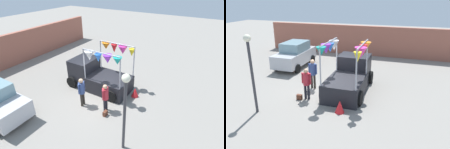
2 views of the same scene
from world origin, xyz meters
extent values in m
plane|color=gray|center=(0.00, 0.00, 0.00)|extent=(60.00, 60.00, 0.00)
cube|color=black|center=(1.04, -0.32, 0.50)|extent=(1.90, 2.60, 1.00)
cube|color=black|center=(1.04, 1.68, 0.90)|extent=(1.80, 1.40, 1.80)
cube|color=#8CB2C6|center=(1.04, 1.68, 1.35)|extent=(1.76, 1.37, 0.60)
cylinder|color=black|center=(0.09, 2.03, 0.38)|extent=(0.22, 0.76, 0.76)
cylinder|color=black|center=(1.99, 2.03, 0.38)|extent=(0.22, 0.76, 0.76)
cylinder|color=black|center=(0.09, -1.02, 0.38)|extent=(0.22, 0.76, 0.76)
cylinder|color=black|center=(1.99, -1.02, 0.38)|extent=(0.22, 0.76, 0.76)
cylinder|color=#A5A5AD|center=(0.17, 0.90, 1.96)|extent=(0.07, 0.07, 1.92)
cylinder|color=#A5A5AD|center=(1.91, 0.90, 1.96)|extent=(0.07, 0.07, 1.92)
cylinder|color=#A5A5AD|center=(0.17, -1.54, 1.96)|extent=(0.07, 0.07, 1.92)
cylinder|color=#A5A5AD|center=(1.91, -1.54, 1.96)|extent=(0.07, 0.07, 1.92)
cylinder|color=#A5A5AD|center=(0.17, -0.32, 2.92)|extent=(0.07, 2.44, 0.07)
cylinder|color=#A5A5AD|center=(1.91, -0.32, 2.92)|extent=(0.07, 2.44, 0.07)
cone|color=teal|center=(0.17, -1.37, 2.69)|extent=(0.62, 0.62, 0.41)
cone|color=yellow|center=(1.91, -1.37, 2.56)|extent=(0.40, 0.40, 0.47)
cone|color=purple|center=(0.17, -0.76, 2.66)|extent=(0.70, 0.70, 0.48)
cone|color=#D83399|center=(1.91, -0.76, 2.60)|extent=(0.77, 0.77, 0.52)
cone|color=blue|center=(0.17, -0.15, 2.59)|extent=(0.53, 0.53, 0.47)
cone|color=red|center=(1.91, -0.15, 2.59)|extent=(0.42, 0.42, 0.55)
cone|color=white|center=(0.17, 0.46, 2.58)|extent=(0.66, 0.66, 0.54)
cone|color=orange|center=(1.91, 0.46, 2.65)|extent=(0.66, 0.66, 0.44)
cube|color=#B7B7BC|center=(-4.01, 3.51, 0.77)|extent=(1.70, 4.00, 0.90)
cube|color=#72939E|center=(-4.01, 3.66, 1.55)|extent=(1.50, 2.10, 0.66)
cylinder|color=black|center=(-4.86, 4.76, 0.32)|extent=(0.18, 0.64, 0.64)
cylinder|color=black|center=(-3.16, 4.76, 0.32)|extent=(0.18, 0.64, 0.64)
cylinder|color=black|center=(-4.86, 2.26, 0.32)|extent=(0.18, 0.64, 0.64)
cylinder|color=black|center=(-3.16, 2.26, 0.32)|extent=(0.18, 0.64, 0.64)
cylinder|color=black|center=(-0.85, -1.19, 0.40)|extent=(0.13, 0.13, 0.80)
cylinder|color=black|center=(-0.67, -1.19, 0.40)|extent=(0.13, 0.13, 0.80)
cylinder|color=#B22633|center=(-0.76, -1.19, 1.12)|extent=(0.34, 0.34, 0.63)
sphere|color=tan|center=(-0.76, -1.19, 1.55)|extent=(0.24, 0.24, 0.24)
cylinder|color=#B22633|center=(-0.98, -1.19, 1.15)|extent=(0.09, 0.09, 0.57)
cylinder|color=#B22633|center=(-0.54, -1.19, 1.15)|extent=(0.09, 0.09, 0.57)
cylinder|color=#2D2823|center=(-1.12, 0.19, 0.42)|extent=(0.13, 0.13, 0.83)
cylinder|color=#2D2823|center=(-0.94, 0.19, 0.42)|extent=(0.13, 0.13, 0.83)
cylinder|color=#33477F|center=(-1.03, 0.19, 1.16)|extent=(0.34, 0.34, 0.66)
sphere|color=tan|center=(-1.03, 0.19, 1.62)|extent=(0.25, 0.25, 0.25)
cylinder|color=#33477F|center=(-1.25, 0.19, 1.20)|extent=(0.09, 0.09, 0.59)
cylinder|color=#33477F|center=(-0.81, 0.19, 1.20)|extent=(0.09, 0.09, 0.59)
cube|color=#592D1E|center=(-1.11, -1.39, 0.14)|extent=(0.28, 0.16, 0.28)
cylinder|color=#333338|center=(-2.39, -3.15, 1.65)|extent=(0.12, 0.12, 3.31)
sphere|color=#F2EDCC|center=(-2.39, -3.15, 3.47)|extent=(0.32, 0.32, 0.32)
cube|color=#9E5947|center=(0.00, 8.60, 1.30)|extent=(18.00, 0.36, 2.60)
cone|color=red|center=(1.29, -2.02, 0.30)|extent=(0.56, 0.56, 0.60)
camera|label=1|loc=(-7.02, -5.39, 6.44)|focal=28.00mm
camera|label=2|loc=(4.00, -10.53, 5.15)|focal=35.00mm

